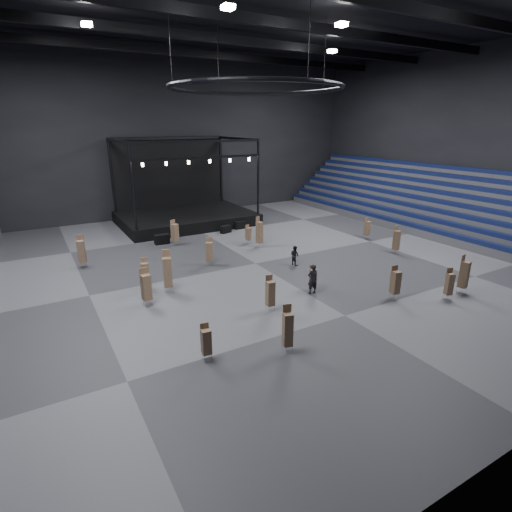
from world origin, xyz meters
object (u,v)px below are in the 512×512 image
chair_stack_3 (270,293)px  chair_stack_9 (313,277)px  chair_stack_15 (395,282)px  chair_stack_8 (464,274)px  man_center (312,279)px  chair_stack_12 (449,283)px  crew_member (295,255)px  chair_stack_11 (209,251)px  flight_case_left (162,239)px  chair_stack_4 (248,234)px  chair_stack_14 (288,329)px  chair_stack_0 (168,271)px  flight_case_mid (226,229)px  chair_stack_5 (396,240)px  chair_stack_2 (206,341)px  chair_stack_7 (145,272)px  stage (183,209)px  flight_case_right (240,225)px  chair_stack_13 (367,228)px  chair_stack_1 (81,251)px  chair_stack_16 (146,286)px  chair_stack_6 (175,232)px  chair_stack_10 (259,232)px

chair_stack_3 → chair_stack_9: (4.12, 1.23, -0.23)m
chair_stack_9 → chair_stack_15: 5.20m
chair_stack_8 → chair_stack_3: bearing=145.9°
chair_stack_15 → man_center: (-3.96, 3.34, -0.18)m
chair_stack_12 → crew_member: chair_stack_12 is taller
chair_stack_11 → chair_stack_15: chair_stack_11 is taller
flight_case_left → chair_stack_4: (7.00, -3.94, 0.51)m
flight_case_left → chair_stack_14: size_ratio=0.54×
chair_stack_0 → chair_stack_3: chair_stack_0 is taller
chair_stack_4 → chair_stack_14: (-7.32, -17.15, 0.32)m
flight_case_mid → man_center: (-1.74, -16.61, 0.63)m
chair_stack_15 → chair_stack_14: bearing=-162.5°
chair_stack_12 → chair_stack_5: bearing=83.6°
chair_stack_2 → chair_stack_7: bearing=96.0°
stage → man_center: (0.31, -23.16, -0.45)m
flight_case_right → chair_stack_11: chair_stack_11 is taller
chair_stack_2 → chair_stack_12: (16.02, -1.32, 0.08)m
chair_stack_4 → chair_stack_15: chair_stack_15 is taller
chair_stack_13 → chair_stack_7: bearing=170.5°
flight_case_left → chair_stack_8: chair_stack_8 is taller
chair_stack_1 → chair_stack_16: 9.69m
crew_member → chair_stack_12: bearing=-162.5°
man_center → chair_stack_0: bearing=-27.5°
chair_stack_11 → flight_case_right: bearing=70.0°
chair_stack_16 → chair_stack_6: bearing=56.8°
flight_case_left → chair_stack_7: bearing=-113.1°
flight_case_mid → chair_stack_4: bearing=-88.0°
chair_stack_10 → chair_stack_14: bearing=-135.7°
stage → chair_stack_13: bearing=-50.2°
flight_case_right → chair_stack_2: size_ratio=0.64×
chair_stack_5 → chair_stack_1: bearing=151.5°
flight_case_mid → chair_stack_6: size_ratio=0.48×
stage → chair_stack_0: 19.96m
flight_case_left → chair_stack_12: bearing=-60.4°
flight_case_mid → chair_stack_9: bearing=-94.9°
chair_stack_6 → chair_stack_9: chair_stack_6 is taller
chair_stack_6 → chair_stack_14: chair_stack_14 is taller
chair_stack_9 → chair_stack_5: bearing=35.3°
chair_stack_6 → chair_stack_5: bearing=-56.8°
chair_stack_2 → chair_stack_5: size_ratio=0.77×
chair_stack_2 → chair_stack_13: chair_stack_13 is taller
chair_stack_3 → chair_stack_6: size_ratio=0.95×
flight_case_mid → chair_stack_10: 6.08m
chair_stack_10 → chair_stack_0: bearing=-170.3°
flight_case_left → chair_stack_14: 21.10m
chair_stack_9 → chair_stack_11: (-3.98, 8.01, 0.25)m
flight_case_right → chair_stack_16: size_ratio=0.50×
chair_stack_1 → crew_member: 16.52m
chair_stack_0 → chair_stack_3: 7.14m
chair_stack_5 → flight_case_mid: bearing=119.4°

